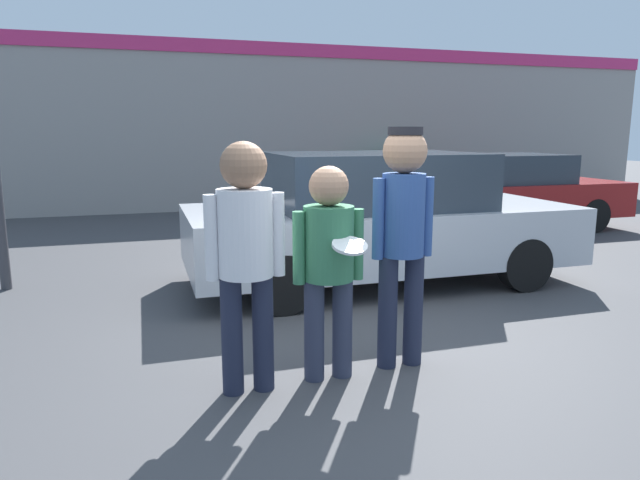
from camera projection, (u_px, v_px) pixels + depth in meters
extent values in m
plane|color=#3F3F42|center=(369.00, 363.00, 4.56)|extent=(56.00, 56.00, 0.00)
cube|color=gray|center=(213.00, 127.00, 13.10)|extent=(24.00, 0.18, 3.84)
cube|color=#CC2D6B|center=(211.00, 46.00, 12.66)|extent=(24.00, 0.04, 0.30)
cylinder|color=#1E2338|center=(232.00, 336.00, 3.96)|extent=(0.15, 0.15, 0.84)
cylinder|color=#1E2338|center=(263.00, 333.00, 4.03)|extent=(0.15, 0.15, 0.84)
cylinder|color=silver|center=(245.00, 233.00, 3.86)|extent=(0.38, 0.38, 0.60)
cylinder|color=silver|center=(211.00, 238.00, 3.80)|extent=(0.09, 0.09, 0.58)
cylinder|color=silver|center=(278.00, 234.00, 3.93)|extent=(0.09, 0.09, 0.58)
sphere|color=#8C664C|center=(243.00, 165.00, 3.77)|extent=(0.32, 0.32, 0.32)
cylinder|color=#2D3347|center=(314.00, 330.00, 4.19)|extent=(0.15, 0.15, 0.76)
cylinder|color=#2D3347|center=(342.00, 327.00, 4.26)|extent=(0.15, 0.15, 0.76)
cylinder|color=#33724C|center=(329.00, 243.00, 4.10)|extent=(0.37, 0.37, 0.54)
cylinder|color=#33724C|center=(299.00, 248.00, 4.04)|extent=(0.09, 0.09, 0.52)
cylinder|color=#33724C|center=(357.00, 244.00, 4.17)|extent=(0.09, 0.09, 0.52)
sphere|color=tan|center=(329.00, 186.00, 4.03)|extent=(0.29, 0.29, 0.29)
cylinder|color=white|center=(350.00, 246.00, 3.88)|extent=(0.25, 0.24, 0.10)
cylinder|color=#1E2338|center=(388.00, 312.00, 4.41)|extent=(0.15, 0.15, 0.89)
cylinder|color=#1E2338|center=(413.00, 310.00, 4.48)|extent=(0.15, 0.15, 0.89)
cylinder|color=#2D4C8C|center=(403.00, 215.00, 4.31)|extent=(0.33, 0.33, 0.63)
cylinder|color=#2D4C8C|center=(378.00, 219.00, 4.25)|extent=(0.09, 0.09, 0.61)
cylinder|color=#2D4C8C|center=(427.00, 217.00, 4.37)|extent=(0.09, 0.09, 0.61)
sphere|color=tan|center=(405.00, 151.00, 4.22)|extent=(0.33, 0.33, 0.33)
cylinder|color=black|center=(405.00, 131.00, 4.19)|extent=(0.26, 0.26, 0.06)
cube|color=#B7BABF|center=(381.00, 234.00, 6.92)|extent=(4.63, 1.93, 0.67)
cube|color=#28333D|center=(375.00, 180.00, 6.77)|extent=(2.41, 1.66, 0.64)
cylinder|color=black|center=(448.00, 238.00, 8.21)|extent=(0.62, 0.22, 0.62)
cylinder|color=black|center=(524.00, 264.00, 6.59)|extent=(0.62, 0.22, 0.62)
cylinder|color=black|center=(251.00, 250.00, 7.37)|extent=(0.62, 0.22, 0.62)
cylinder|color=black|center=(283.00, 284.00, 5.74)|extent=(0.62, 0.22, 0.62)
cube|color=maroon|center=(498.00, 199.00, 10.70)|extent=(4.69, 1.87, 0.63)
cube|color=#28333D|center=(495.00, 168.00, 10.56)|extent=(2.44, 1.61, 0.51)
cylinder|color=black|center=(533.00, 205.00, 11.96)|extent=(0.62, 0.22, 0.62)
cylinder|color=black|center=(593.00, 216.00, 10.39)|extent=(0.62, 0.22, 0.62)
cylinder|color=black|center=(407.00, 210.00, 11.10)|extent=(0.62, 0.22, 0.62)
cylinder|color=black|center=(452.00, 223.00, 9.54)|extent=(0.62, 0.22, 0.62)
sphere|color=#387A3D|center=(397.00, 177.00, 13.69)|extent=(1.47, 1.47, 1.47)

